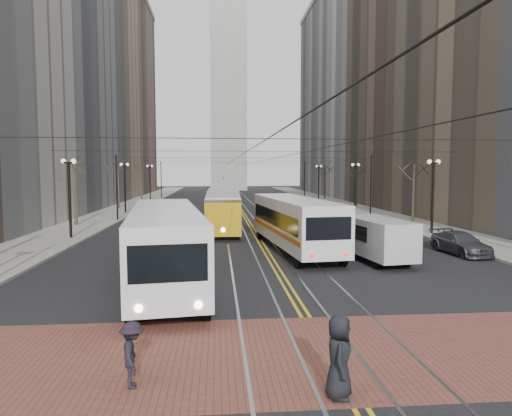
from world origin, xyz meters
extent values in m
plane|color=black|center=(0.00, 0.00, 0.00)|extent=(260.00, 260.00, 0.00)
cube|color=gray|center=(-15.00, 45.00, 0.07)|extent=(5.00, 140.00, 0.15)
cube|color=gray|center=(15.00, 45.00, 0.07)|extent=(5.00, 140.00, 0.15)
cube|color=brown|center=(0.00, -4.00, 0.01)|extent=(25.00, 6.00, 0.01)
cube|color=gray|center=(0.00, 45.00, 0.00)|extent=(4.80, 130.00, 0.02)
cube|color=gold|center=(0.00, 45.00, 0.01)|extent=(0.42, 130.00, 0.01)
cube|color=slate|center=(-25.50, 46.00, 17.00)|extent=(16.00, 20.00, 34.00)
cube|color=#85735C|center=(-27.50, 66.00, 26.00)|extent=(20.00, 20.00, 52.00)
cube|color=brown|center=(-25.50, 86.00, 20.00)|extent=(16.00, 20.00, 40.00)
cube|color=brown|center=(25.50, 46.00, 17.00)|extent=(16.00, 20.00, 34.00)
cube|color=#B3B0A9|center=(27.50, 66.00, 26.00)|extent=(20.00, 20.00, 52.00)
cube|color=slate|center=(25.50, 86.00, 20.00)|extent=(16.00, 20.00, 40.00)
cube|color=#B2AFA5|center=(0.00, 102.00, 28.00)|extent=(9.00, 9.00, 56.00)
cylinder|color=black|center=(-13.70, 18.00, 2.80)|extent=(0.20, 0.20, 5.60)
cylinder|color=black|center=(-13.70, 38.00, 2.80)|extent=(0.20, 0.20, 5.60)
cylinder|color=black|center=(-13.70, 58.00, 2.80)|extent=(0.20, 0.20, 5.60)
cylinder|color=black|center=(13.70, 18.00, 2.80)|extent=(0.20, 0.20, 5.60)
cylinder|color=black|center=(13.70, 38.00, 2.80)|extent=(0.20, 0.20, 5.60)
cylinder|color=black|center=(13.70, 58.00, 2.80)|extent=(0.20, 0.20, 5.60)
cylinder|color=#382D23|center=(-15.70, 26.00, 2.80)|extent=(0.28, 0.28, 5.60)
cylinder|color=#382D23|center=(-15.70, 44.00, 2.80)|extent=(0.28, 0.28, 5.60)
cylinder|color=#382D23|center=(-15.70, 62.00, 2.80)|extent=(0.28, 0.28, 5.60)
cylinder|color=#382D23|center=(15.70, 26.00, 2.80)|extent=(0.28, 0.28, 5.60)
cylinder|color=#382D23|center=(15.70, 44.00, 2.80)|extent=(0.28, 0.28, 5.60)
cylinder|color=#382D23|center=(15.70, 62.00, 2.80)|extent=(0.28, 0.28, 5.60)
cylinder|color=black|center=(-1.50, 45.00, 6.00)|extent=(0.03, 120.00, 0.03)
cylinder|color=black|center=(1.50, 45.00, 6.00)|extent=(0.03, 120.00, 0.03)
cylinder|color=black|center=(-12.90, 30.00, 3.30)|extent=(0.16, 0.16, 6.60)
cylinder|color=black|center=(-12.90, 66.00, 3.30)|extent=(0.16, 0.16, 6.60)
cylinder|color=black|center=(12.90, 30.00, 3.30)|extent=(0.16, 0.16, 6.60)
cylinder|color=black|center=(12.90, 66.00, 3.30)|extent=(0.16, 0.16, 6.60)
cube|color=white|center=(-5.34, 4.35, 1.68)|extent=(4.45, 13.67, 3.36)
cube|color=gold|center=(-2.50, 22.54, 1.64)|extent=(2.81, 13.93, 3.27)
cube|color=white|center=(1.80, 12.04, 1.64)|extent=(4.02, 12.82, 3.29)
cube|color=#BBBBBB|center=(5.75, 8.09, 1.20)|extent=(2.79, 5.63, 2.39)
imported|color=#44474C|center=(4.68, 32.52, 0.86)|extent=(2.71, 5.27, 1.71)
imported|color=#42434A|center=(11.61, 10.00, 0.66)|extent=(2.24, 4.72, 1.33)
imported|color=black|center=(-0.35, -6.50, 0.94)|extent=(0.79, 1.02, 1.86)
imported|color=black|center=(-5.00, -5.62, 0.79)|extent=(0.76, 1.10, 1.56)
camera|label=1|loc=(-3.01, -16.07, 5.06)|focal=32.00mm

